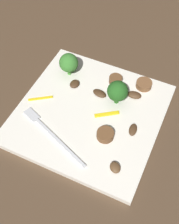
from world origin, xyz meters
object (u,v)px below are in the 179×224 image
object	(u,v)px
mushroom_1	(98,93)
plate	(90,114)
broccoli_floret_0	(118,91)
pepper_strip_0	(41,98)
sausage_slice_0	(105,135)
mushroom_3	(133,130)
broccoli_floret_1	(69,63)
mushroom_4	(134,95)
sausage_slice_1	(144,84)
pepper_strip_1	(107,114)
sausage_slice_2	(116,80)
mushroom_2	(115,167)
fork	(49,132)
mushroom_0	(75,84)

from	to	relation	value
mushroom_1	plate	bearing A→B (deg)	93.60
broccoli_floret_0	pepper_strip_0	bearing A→B (deg)	22.08
sausage_slice_0	mushroom_3	world-z (taller)	sausage_slice_0
broccoli_floret_1	mushroom_4	size ratio (longest dim) A/B	1.82
sausage_slice_1	pepper_strip_1	bearing A→B (deg)	67.55
plate	sausage_slice_0	xyz separation A→B (m)	(-0.05, 0.04, 0.01)
sausage_slice_2	mushroom_2	bearing A→B (deg)	111.83
sausage_slice_1	mushroom_3	xyz separation A→B (m)	(-0.02, 0.12, -0.00)
broccoli_floret_1	mushroom_3	xyz separation A→B (m)	(-0.19, 0.09, -0.03)
mushroom_3	sausage_slice_2	bearing A→B (deg)	-52.88
pepper_strip_1	sausage_slice_2	bearing A→B (deg)	-78.95
broccoli_floret_0	pepper_strip_1	world-z (taller)	broccoli_floret_0
mushroom_1	pepper_strip_0	world-z (taller)	mushroom_1
broccoli_floret_0	mushroom_1	world-z (taller)	broccoli_floret_0
fork	mushroom_0	bearing A→B (deg)	-63.62
broccoli_floret_1	sausage_slice_1	distance (m)	0.17
sausage_slice_2	mushroom_2	size ratio (longest dim) A/B	1.22
pepper_strip_0	pepper_strip_1	distance (m)	0.15
broccoli_floret_0	sausage_slice_2	distance (m)	0.06
broccoli_floret_1	mushroom_1	distance (m)	0.09
fork	mushroom_2	size ratio (longest dim) A/B	7.17
mushroom_0	mushroom_2	bearing A→B (deg)	136.41
mushroom_1	pepper_strip_1	world-z (taller)	mushroom_1
sausage_slice_1	mushroom_2	size ratio (longest dim) A/B	1.47
sausage_slice_2	mushroom_4	distance (m)	0.06
broccoli_floret_0	pepper_strip_1	bearing A→B (deg)	82.62
pepper_strip_1	sausage_slice_0	bearing A→B (deg)	109.53
sausage_slice_1	mushroom_2	xyz separation A→B (m)	(-0.02, 0.21, -0.00)
fork	sausage_slice_0	bearing A→B (deg)	-138.20
fork	broccoli_floret_1	distance (m)	0.17
sausage_slice_2	mushroom_4	bearing A→B (deg)	157.50
plate	sausage_slice_0	world-z (taller)	sausage_slice_0
mushroom_2	mushroom_4	xyz separation A→B (m)	(0.03, -0.18, 0.00)
sausage_slice_1	mushroom_4	size ratio (longest dim) A/B	1.14
broccoli_floret_1	plate	bearing A→B (deg)	137.73
broccoli_floret_0	sausage_slice_2	bearing A→B (deg)	-65.81
sausage_slice_0	mushroom_4	xyz separation A→B (m)	(-0.02, -0.12, -0.00)
sausage_slice_0	mushroom_3	size ratio (longest dim) A/B	1.18
plate	broccoli_floret_0	xyz separation A→B (m)	(-0.04, -0.05, 0.04)
broccoli_floret_0	broccoli_floret_1	world-z (taller)	broccoli_floret_0
sausage_slice_0	mushroom_0	distance (m)	0.15
mushroom_0	mushroom_3	xyz separation A→B (m)	(-0.16, 0.06, -0.00)
mushroom_2	mushroom_3	distance (m)	0.09
sausage_slice_0	pepper_strip_1	size ratio (longest dim) A/B	0.67
fork	pepper_strip_1	size ratio (longest dim) A/B	3.34
mushroom_1	pepper_strip_1	xyz separation A→B (m)	(-0.04, 0.04, -0.00)
pepper_strip_0	broccoli_floret_1	bearing A→B (deg)	-103.74
broccoli_floret_0	sausage_slice_1	distance (m)	0.08
fork	sausage_slice_1	bearing A→B (deg)	-102.00
sausage_slice_2	mushroom_0	size ratio (longest dim) A/B	1.16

